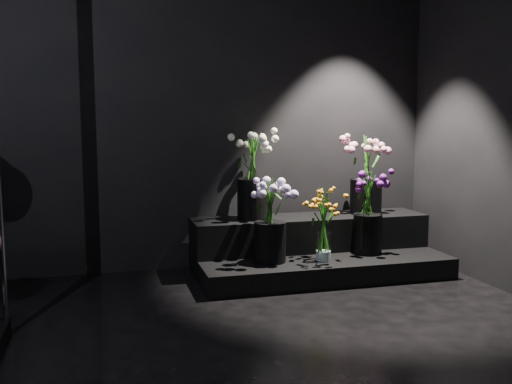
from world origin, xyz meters
name	(u,v)px	position (x,y,z in m)	size (l,w,h in m)	color
floor	(273,360)	(0.00, 0.00, 0.00)	(4.00, 4.00, 0.00)	black
wall_back	(202,102)	(0.00, 2.00, 1.40)	(4.00, 4.00, 0.00)	black
display_riser	(315,249)	(0.86, 1.60, 0.18)	(2.00, 0.89, 0.44)	black
bouquet_orange_bells	(324,223)	(0.81, 1.29, 0.46)	(0.34, 0.34, 0.56)	white
bouquet_lilac	(270,214)	(0.40, 1.37, 0.54)	(0.46, 0.46, 0.66)	black
bouquet_purple	(368,209)	(1.25, 1.43, 0.53)	(0.31, 0.31, 0.67)	black
bouquet_cream_roses	(253,169)	(0.36, 1.72, 0.86)	(0.47, 0.47, 0.71)	black
bouquet_pink_roses	(366,170)	(1.37, 1.72, 0.82)	(0.44, 0.44, 0.69)	black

